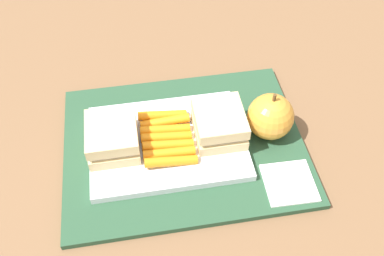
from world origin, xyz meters
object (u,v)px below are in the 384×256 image
(carrot_sticks_bundle, at_px, (167,137))
(apple, at_px, (270,117))
(sandwich_half_right, at_px, (219,124))
(sandwich_half_left, at_px, (113,137))
(paper_napkin, at_px, (289,183))
(food_tray, at_px, (167,142))

(carrot_sticks_bundle, distance_m, apple, 0.16)
(carrot_sticks_bundle, bearing_deg, sandwich_half_right, 0.23)
(sandwich_half_left, bearing_deg, paper_napkin, -22.08)
(food_tray, height_order, sandwich_half_right, sandwich_half_right)
(sandwich_half_right, relative_size, paper_napkin, 1.14)
(sandwich_half_right, bearing_deg, carrot_sticks_bundle, -179.77)
(food_tray, distance_m, sandwich_half_right, 0.08)
(sandwich_half_left, distance_m, sandwich_half_right, 0.16)
(food_tray, relative_size, paper_napkin, 3.29)
(sandwich_half_left, distance_m, paper_napkin, 0.26)
(carrot_sticks_bundle, bearing_deg, food_tray, 27.96)
(food_tray, height_order, paper_napkin, food_tray)
(paper_napkin, bearing_deg, carrot_sticks_bundle, 149.08)
(food_tray, distance_m, carrot_sticks_bundle, 0.01)
(sandwich_half_left, height_order, paper_napkin, sandwich_half_left)
(food_tray, relative_size, apple, 2.83)
(sandwich_half_right, height_order, apple, apple)
(food_tray, bearing_deg, sandwich_half_left, 180.00)
(apple, distance_m, paper_napkin, 0.10)
(apple, relative_size, paper_napkin, 1.16)
(sandwich_half_right, height_order, paper_napkin, sandwich_half_right)
(food_tray, relative_size, carrot_sticks_bundle, 2.23)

